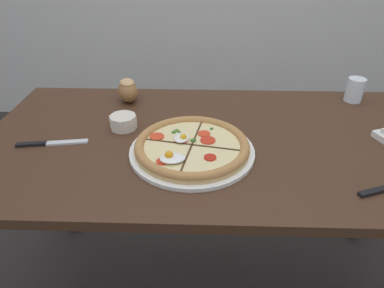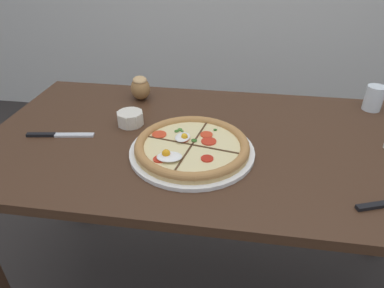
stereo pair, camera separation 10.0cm
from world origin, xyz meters
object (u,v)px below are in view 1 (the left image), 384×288
at_px(knife_main, 51,143).
at_px(bread_piece_near, 128,90).
at_px(ramekin_bowl, 123,122).
at_px(dining_table, 219,164).
at_px(pizza, 192,147).
at_px(water_glass, 354,91).

bearing_deg(knife_main, bread_piece_near, 51.87).
distance_m(ramekin_bowl, bread_piece_near, 0.21).
bearing_deg(dining_table, bread_piece_near, 142.56).
relative_size(ramekin_bowl, knife_main, 0.42).
xyz_separation_m(pizza, knife_main, (-0.43, 0.03, -0.02)).
bearing_deg(dining_table, pizza, -134.25).
relative_size(ramekin_bowl, bread_piece_near, 0.76).
height_order(dining_table, knife_main, knife_main).
height_order(knife_main, water_glass, water_glass).
xyz_separation_m(ramekin_bowl, water_glass, (0.84, 0.24, 0.02)).
relative_size(ramekin_bowl, water_glass, 1.01).
height_order(bread_piece_near, knife_main, bread_piece_near).
relative_size(bread_piece_near, knife_main, 0.56).
height_order(pizza, bread_piece_near, bread_piece_near).
bearing_deg(water_glass, ramekin_bowl, -163.81).
relative_size(pizza, knife_main, 1.72).
distance_m(dining_table, knife_main, 0.54).
distance_m(dining_table, ramekin_bowl, 0.35).
height_order(pizza, water_glass, water_glass).
xyz_separation_m(dining_table, knife_main, (-0.52, -0.06, 0.11)).
bearing_deg(pizza, knife_main, 175.73).
bearing_deg(knife_main, water_glass, 9.82).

